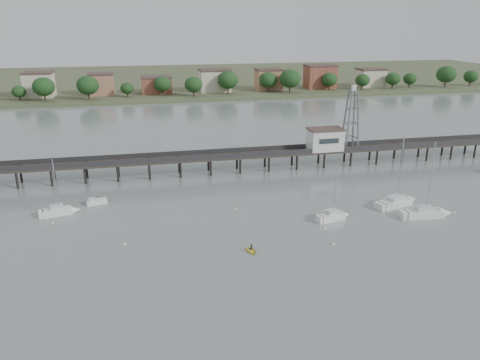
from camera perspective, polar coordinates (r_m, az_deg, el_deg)
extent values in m
plane|color=slate|center=(58.55, 9.22, -16.96)|extent=(500.00, 500.00, 0.00)
cube|color=#2D2823|center=(109.74, -1.95, 2.86)|extent=(150.00, 5.00, 0.50)
cube|color=#333335|center=(107.25, -1.73, 2.92)|extent=(150.00, 0.12, 1.10)
cube|color=#333335|center=(111.80, -2.18, 3.58)|extent=(150.00, 0.12, 1.10)
cylinder|color=black|center=(108.51, -1.76, 1.60)|extent=(0.50, 0.50, 4.40)
cylinder|color=black|center=(112.09, -2.12, 2.16)|extent=(0.50, 0.50, 4.40)
cube|color=silver|center=(115.94, 10.32, 4.84)|extent=(8.00, 5.00, 5.00)
cube|color=#4C3833|center=(115.34, 10.40, 6.12)|extent=(8.40, 5.40, 0.30)
cube|color=slate|center=(116.38, 13.67, 10.52)|extent=(1.80, 1.80, 0.30)
cube|color=silver|center=(116.28, 13.70, 10.89)|extent=(0.90, 0.90, 1.20)
cube|color=white|center=(92.65, -21.37, -3.73)|extent=(5.28, 2.86, 1.65)
cone|color=white|center=(92.72, -19.45, -3.48)|extent=(2.41, 2.30, 1.94)
cube|color=silver|center=(92.23, -21.46, -3.05)|extent=(2.48, 1.95, 0.75)
cylinder|color=#A5A8AA|center=(90.80, -21.56, -0.48)|extent=(0.18, 0.18, 9.37)
cylinder|color=#A5A8AA|center=(92.04, -22.01, -2.80)|extent=(2.88, 0.67, 0.12)
cube|color=white|center=(91.85, 21.43, -3.93)|extent=(7.00, 3.23, 1.65)
cone|color=white|center=(93.92, 23.72, -3.74)|extent=(3.05, 2.88, 2.64)
cube|color=silver|center=(91.43, 21.52, -3.25)|extent=(3.20, 2.37, 0.75)
cylinder|color=#A5A8AA|center=(89.70, 22.24, 0.34)|extent=(0.18, 0.18, 12.74)
cylinder|color=#A5A8AA|center=(90.71, 20.93, -2.98)|extent=(3.96, 0.47, 0.12)
cube|color=white|center=(95.27, 18.35, -2.75)|extent=(7.35, 4.50, 1.65)
cone|color=white|center=(98.32, 20.08, -2.28)|extent=(3.50, 3.37, 2.67)
cube|color=silver|center=(94.86, 18.42, -2.09)|extent=(3.53, 2.91, 0.75)
cylinder|color=#A5A8AA|center=(93.30, 19.01, 1.46)|extent=(0.18, 0.18, 12.89)
cylinder|color=#A5A8AA|center=(93.88, 17.97, -1.90)|extent=(3.88, 1.24, 0.12)
cube|color=white|center=(85.76, 11.13, -4.53)|extent=(5.03, 2.89, 1.65)
cone|color=white|center=(87.46, 12.69, -4.17)|extent=(2.34, 2.25, 1.84)
cube|color=silver|center=(85.31, 11.18, -3.81)|extent=(2.39, 1.92, 0.75)
cylinder|color=#A5A8AA|center=(84.03, 11.53, -1.20)|extent=(0.18, 0.18, 8.86)
cylinder|color=#A5A8AA|center=(84.66, 10.77, -3.56)|extent=(2.71, 0.76, 0.12)
cube|color=white|center=(95.64, -17.07, -2.60)|extent=(4.10, 2.44, 1.06)
cube|color=silver|center=(95.32, -17.61, -2.32)|extent=(1.54, 1.54, 0.64)
imported|color=yellow|center=(73.43, 1.38, -8.75)|extent=(1.84, 0.97, 2.47)
imported|color=black|center=(73.43, 1.38, -8.75)|extent=(0.80, 1.23, 0.28)
ellipsoid|color=#F5EFBE|center=(89.11, -0.62, -3.52)|extent=(0.56, 0.56, 0.39)
ellipsoid|color=#F5EFBE|center=(99.51, 17.76, -2.01)|extent=(0.56, 0.56, 0.39)
ellipsoid|color=#F5EFBE|center=(89.44, -21.89, -4.88)|extent=(0.56, 0.56, 0.39)
ellipsoid|color=#F5EFBE|center=(77.06, 11.26, -7.67)|extent=(0.56, 0.56, 0.39)
ellipsoid|color=#F5EFBE|center=(96.02, 24.61, -3.64)|extent=(0.56, 0.56, 0.39)
ellipsoid|color=#F5EFBE|center=(77.90, -13.87, -7.56)|extent=(0.56, 0.56, 0.39)
ellipsoid|color=#F5EFBE|center=(82.16, 10.27, -5.86)|extent=(0.56, 0.56, 0.39)
cube|color=#475133|center=(291.35, -8.66, 12.09)|extent=(500.00, 170.00, 1.40)
cube|color=brown|center=(232.64, -23.26, 10.41)|extent=(13.00, 10.50, 9.00)
cube|color=brown|center=(229.15, -16.53, 11.04)|extent=(13.00, 10.50, 9.00)
cube|color=brown|center=(228.73, -10.16, 11.50)|extent=(13.00, 10.50, 9.00)
cube|color=brown|center=(231.49, -3.08, 11.84)|extent=(13.00, 10.50, 9.00)
cube|color=brown|center=(237.27, 3.51, 12.01)|extent=(13.00, 10.50, 9.00)
cube|color=brown|center=(245.90, 9.72, 12.02)|extent=(13.00, 10.50, 9.00)
cube|color=brown|center=(257.54, 15.64, 11.91)|extent=(13.00, 10.50, 9.00)
ellipsoid|color=#173515|center=(217.43, -7.34, 11.34)|extent=(8.00, 8.00, 6.80)
ellipsoid|color=#173515|center=(257.21, 20.93, 11.44)|extent=(8.00, 8.00, 6.80)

